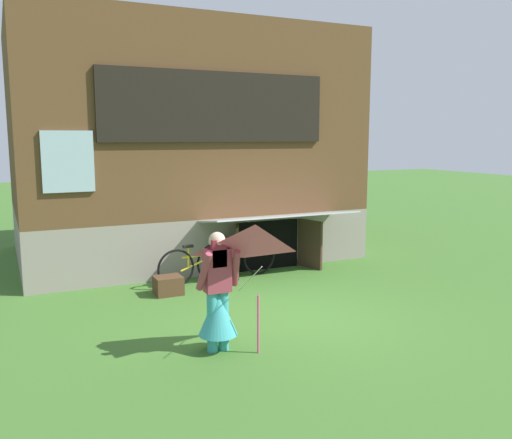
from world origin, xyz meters
TOP-DOWN VIEW (x-y plane):
  - ground_plane at (0.00, 0.00)m, footprint 60.00×60.00m
  - log_house at (0.00, 5.50)m, footprint 7.46×6.12m
  - person at (-1.48, -0.83)m, footprint 0.61×0.52m
  - kite at (-1.22, -1.45)m, footprint 1.21×1.27m
  - bicycle_red at (0.26, 2.59)m, footprint 1.80×0.23m
  - bicycle_yellow at (-0.58, 2.43)m, footprint 1.75×0.20m
  - wooden_crate at (-1.34, 2.02)m, footprint 0.49×0.41m

SIDE VIEW (x-z plane):
  - ground_plane at x=0.00m, z-range 0.00..0.00m
  - wooden_crate at x=-1.34m, z-range 0.00..0.33m
  - bicycle_yellow at x=-0.58m, z-range -0.01..0.79m
  - bicycle_red at x=0.26m, z-range -0.01..0.81m
  - person at x=-1.48m, z-range -0.13..1.48m
  - kite at x=-1.22m, z-range 0.50..2.11m
  - log_house at x=0.00m, z-range 0.00..5.25m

